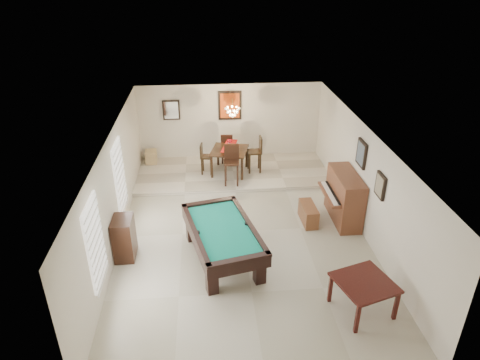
{
  "coord_description": "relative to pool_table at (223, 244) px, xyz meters",
  "views": [
    {
      "loc": [
        -0.83,
        -8.98,
        6.1
      ],
      "look_at": [
        0.0,
        0.6,
        1.15
      ],
      "focal_mm": 32.0,
      "sensor_mm": 36.0,
      "label": 1
    }
  ],
  "objects": [
    {
      "name": "window_left_rear",
      "position": [
        -2.44,
        1.68,
        0.99
      ],
      "size": [
        0.06,
        1.0,
        1.7
      ],
      "primitive_type": "cube",
      "color": "white",
      "rests_on": "wall_left"
    },
    {
      "name": "right_picture_upper",
      "position": [
        3.49,
        1.38,
        1.49
      ],
      "size": [
        0.06,
        0.55,
        0.65
      ],
      "primitive_type": "cube",
      "color": "slate",
      "rests_on": "wall_right"
    },
    {
      "name": "window_left_front",
      "position": [
        -2.44,
        -1.12,
        0.99
      ],
      "size": [
        0.06,
        1.0,
        1.7
      ],
      "primitive_type": "cube",
      "color": "white",
      "rests_on": "wall_left"
    },
    {
      "name": "piano_bench",
      "position": [
        2.29,
        1.38,
        -0.17
      ],
      "size": [
        0.36,
        0.88,
        0.48
      ],
      "primitive_type": "cube",
      "rotation": [
        0.0,
        0.0,
        0.03
      ],
      "color": "brown",
      "rests_on": "ground_plane"
    },
    {
      "name": "wall_right",
      "position": [
        3.53,
        1.08,
        0.89
      ],
      "size": [
        0.04,
        9.0,
        2.6
      ],
      "primitive_type": "cube",
      "color": "silver",
      "rests_on": "ground_plane"
    },
    {
      "name": "wall_front",
      "position": [
        0.53,
        -3.42,
        0.89
      ],
      "size": [
        6.0,
        0.04,
        2.6
      ],
      "primitive_type": "cube",
      "color": "silver",
      "rests_on": "ground_plane"
    },
    {
      "name": "apothecary_chest",
      "position": [
        -2.23,
        0.3,
        0.09
      ],
      "size": [
        0.44,
        0.66,
        1.0
      ],
      "primitive_type": "cube",
      "color": "black",
      "rests_on": "ground_plane"
    },
    {
      "name": "wall_left",
      "position": [
        -2.47,
        1.08,
        0.89
      ],
      "size": [
        0.04,
        9.0,
        2.6
      ],
      "primitive_type": "cube",
      "color": "silver",
      "rests_on": "ground_plane"
    },
    {
      "name": "dining_chair_south",
      "position": [
        0.44,
        3.48,
        0.31
      ],
      "size": [
        0.48,
        0.48,
        1.2
      ],
      "primitive_type": null,
      "rotation": [
        0.0,
        0.0,
        -0.09
      ],
      "color": "black",
      "rests_on": "dining_step"
    },
    {
      "name": "corner_bench",
      "position": [
        -2.12,
        5.22,
        -0.09
      ],
      "size": [
        0.38,
        0.46,
        0.41
      ],
      "primitive_type": "cube",
      "rotation": [
        0.0,
        0.0,
        0.04
      ],
      "color": "tan",
      "rests_on": "dining_step"
    },
    {
      "name": "flower_vase",
      "position": [
        0.43,
        4.27,
        0.7
      ],
      "size": [
        0.14,
        0.14,
        0.21
      ],
      "primitive_type": null,
      "rotation": [
        0.0,
        0.0,
        -0.15
      ],
      "color": "#A40E17",
      "rests_on": "dining_table"
    },
    {
      "name": "wall_back",
      "position": [
        0.53,
        5.58,
        0.89
      ],
      "size": [
        6.0,
        0.04,
        2.6
      ],
      "primitive_type": "cube",
      "color": "silver",
      "rests_on": "ground_plane"
    },
    {
      "name": "right_picture_lower",
      "position": [
        3.49,
        0.08,
        1.29
      ],
      "size": [
        0.06,
        0.45,
        0.55
      ],
      "primitive_type": "cube",
      "color": "gray",
      "rests_on": "wall_right"
    },
    {
      "name": "ceiling",
      "position": [
        0.53,
        1.08,
        2.19
      ],
      "size": [
        6.0,
        9.0,
        0.04
      ],
      "primitive_type": "cube",
      "color": "white",
      "rests_on": "wall_back"
    },
    {
      "name": "back_mirror",
      "position": [
        -1.37,
        5.54,
        1.39
      ],
      "size": [
        0.55,
        0.06,
        0.65
      ],
      "primitive_type": "cube",
      "color": "white",
      "rests_on": "wall_back"
    },
    {
      "name": "ground_plane",
      "position": [
        0.53,
        1.08,
        -0.42
      ],
      "size": [
        6.0,
        9.0,
        0.02
      ],
      "primitive_type": "cube",
      "color": "beige"
    },
    {
      "name": "pool_table",
      "position": [
        0.0,
        0.0,
        0.0
      ],
      "size": [
        1.87,
        2.72,
        0.83
      ],
      "primitive_type": null,
      "rotation": [
        0.0,
        0.0,
        0.23
      ],
      "color": "black",
      "rests_on": "ground_plane"
    },
    {
      "name": "back_painting",
      "position": [
        0.53,
        5.54,
        1.49
      ],
      "size": [
        0.75,
        0.06,
        0.95
      ],
      "primitive_type": "cube",
      "color": "#D84C14",
      "rests_on": "wall_back"
    },
    {
      "name": "square_table",
      "position": [
        2.6,
        -1.83,
        -0.06
      ],
      "size": [
        1.27,
        1.27,
        0.7
      ],
      "primitive_type": null,
      "rotation": [
        0.0,
        0.0,
        0.3
      ],
      "color": "black",
      "rests_on": "ground_plane"
    },
    {
      "name": "upright_piano",
      "position": [
        3.07,
        1.44,
        0.24
      ],
      "size": [
        0.88,
        1.56,
        1.3
      ],
      "primitive_type": null,
      "color": "brown",
      "rests_on": "ground_plane"
    },
    {
      "name": "dining_chair_north",
      "position": [
        0.39,
        5.04,
        0.22
      ],
      "size": [
        0.41,
        0.41,
        1.02
      ],
      "primitive_type": null,
      "rotation": [
        0.0,
        0.0,
        3.06
      ],
      "color": "black",
      "rests_on": "dining_step"
    },
    {
      "name": "dining_table",
      "position": [
        0.43,
        4.27,
        0.15
      ],
      "size": [
        1.3,
        1.3,
        0.89
      ],
      "primitive_type": null,
      "rotation": [
        0.0,
        0.0,
        -0.25
      ],
      "color": "black",
      "rests_on": "dining_step"
    },
    {
      "name": "chandelier",
      "position": [
        0.53,
        4.28,
        1.79
      ],
      "size": [
        0.44,
        0.44,
        0.6
      ],
      "primitive_type": null,
      "color": "#FFE5B2",
      "rests_on": "ceiling"
    },
    {
      "name": "dining_chair_west",
      "position": [
        -0.29,
        4.27,
        0.19
      ],
      "size": [
        0.4,
        0.4,
        0.96
      ],
      "primitive_type": null,
      "rotation": [
        0.0,
        0.0,
        1.43
      ],
      "color": "black",
      "rests_on": "dining_step"
    },
    {
      "name": "dining_chair_east",
      "position": [
        1.21,
        4.28,
        0.28
      ],
      "size": [
        0.43,
        0.43,
        1.14
      ],
      "primitive_type": null,
      "rotation": [
        0.0,
        0.0,
        -1.55
      ],
      "color": "black",
      "rests_on": "dining_step"
    },
    {
      "name": "dining_step",
      "position": [
        0.53,
        4.33,
        -0.35
      ],
      "size": [
        6.0,
        2.5,
        0.12
      ],
      "primitive_type": "cube",
      "color": "beige",
      "rests_on": "ground_plane"
    }
  ]
}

